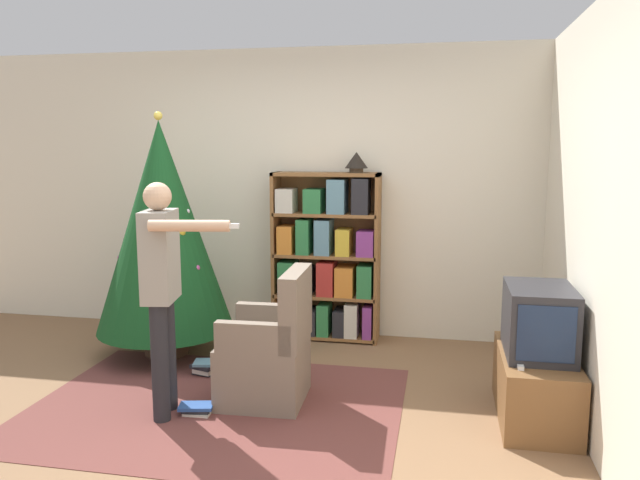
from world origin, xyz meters
TOP-DOWN VIEW (x-y plane):
  - ground_plane at (0.00, 0.00)m, footprint 14.00×14.00m
  - wall_back at (0.00, 2.06)m, footprint 8.00×0.10m
  - wall_right at (2.14, 0.00)m, footprint 0.10×8.00m
  - area_rug at (-0.23, 0.22)m, footprint 2.46×1.86m
  - bookshelf at (0.22, 1.84)m, footprint 0.95×0.29m
  - tv_stand at (1.85, 0.45)m, footprint 0.45×0.91m
  - television at (1.85, 0.45)m, footprint 0.40×0.58m
  - game_remote at (1.71, 0.18)m, footprint 0.04×0.12m
  - christmas_tree at (-1.02, 1.16)m, footprint 1.12×1.12m
  - armchair at (0.10, 0.39)m, footprint 0.59×0.58m
  - standing_person at (-0.50, 0.04)m, footprint 0.68×0.46m
  - table_lamp at (0.48, 1.85)m, footprint 0.20×0.20m
  - book_pile_near_tree at (-0.53, 0.76)m, footprint 0.21×0.18m
  - book_pile_by_chair at (-0.31, 0.08)m, footprint 0.24×0.17m

SIDE VIEW (x-z plane):
  - ground_plane at x=0.00m, z-range 0.00..0.00m
  - area_rug at x=-0.23m, z-range 0.00..0.01m
  - book_pile_by_chair at x=-0.31m, z-range 0.00..0.07m
  - book_pile_near_tree at x=-0.53m, z-range 0.00..0.11m
  - tv_stand at x=1.85m, z-range 0.00..0.43m
  - armchair at x=0.10m, z-range -0.14..0.78m
  - game_remote at x=1.71m, z-range 0.43..0.46m
  - television at x=1.85m, z-range 0.43..0.87m
  - bookshelf at x=0.22m, z-range -0.03..1.47m
  - standing_person at x=-0.50m, z-range 0.13..1.65m
  - christmas_tree at x=-1.02m, z-range 0.07..2.08m
  - wall_back at x=0.00m, z-range 0.00..2.60m
  - wall_right at x=2.14m, z-range 0.00..2.60m
  - table_lamp at x=0.48m, z-range 1.51..1.69m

